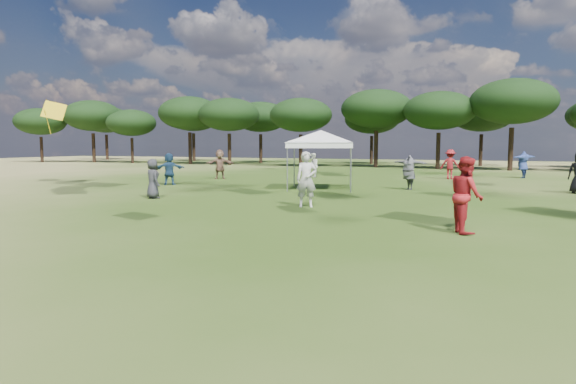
% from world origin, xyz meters
% --- Properties ---
extents(tree_line, '(108.78, 17.63, 7.77)m').
position_xyz_m(tree_line, '(2.39, 47.41, 5.42)').
color(tree_line, black).
rests_on(tree_line, ground).
extents(tent_left, '(6.00, 6.00, 3.15)m').
position_xyz_m(tent_left, '(-5.93, 22.19, 2.73)').
color(tent_left, gray).
rests_on(tent_left, ground).
extents(festival_crowd, '(28.96, 23.63, 1.93)m').
position_xyz_m(festival_crowd, '(-1.05, 24.04, 0.89)').
color(festival_crowd, navy).
rests_on(festival_crowd, ground).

